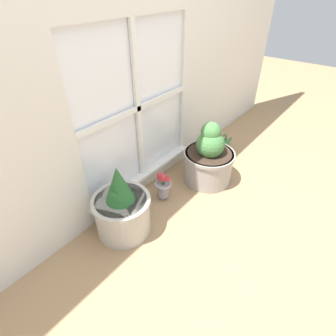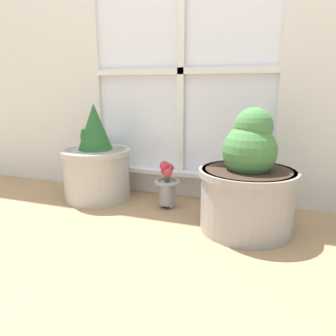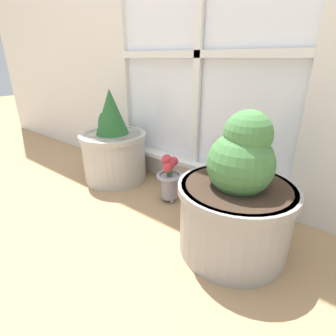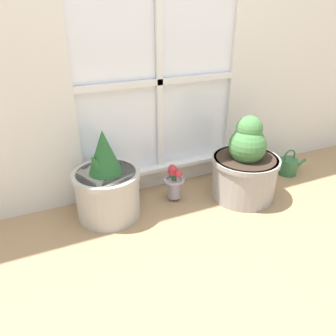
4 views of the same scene
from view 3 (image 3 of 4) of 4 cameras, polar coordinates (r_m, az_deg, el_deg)
The scene contains 4 objects.
ground_plane at distance 1.21m, azimuth -8.22°, elevation -12.02°, with size 10.00×10.00×0.00m, color tan.
potted_plant_left at distance 1.58m, azimuth -11.72°, elevation 4.46°, with size 0.39×0.39×0.53m.
potted_plant_right at distance 0.98m, azimuth 14.64°, elevation -7.07°, with size 0.42×0.42×0.54m.
flower_vase at distance 1.32m, azimuth 0.39°, elevation -1.90°, with size 0.13×0.13×0.25m.
Camera 3 is at (0.75, -0.66, 0.69)m, focal length 28.00 mm.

